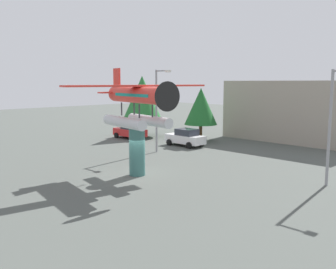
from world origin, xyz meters
name	(u,v)px	position (x,y,z in m)	size (l,w,h in m)	color
ground_plane	(137,175)	(0.00, 0.00, 0.00)	(140.00, 140.00, 0.00)	#4C514C
display_pedestal	(137,151)	(0.00, 0.00, 1.70)	(1.10, 1.10, 3.39)	#386B66
floatplane_monument	(137,102)	(0.13, -0.02, 5.06)	(7.11, 10.44, 4.00)	silver
car_near_red	(130,131)	(-13.52, 10.35, 0.88)	(4.20, 2.02, 1.76)	red
car_mid_white	(185,137)	(-5.69, 11.12, 0.88)	(4.20, 2.02, 1.76)	white
streetlight_primary	(158,105)	(-5.18, 6.86, 4.37)	(1.84, 0.28, 7.48)	gray
streetlight_secondary	(334,119)	(10.54, 6.67, 4.20)	(1.84, 0.28, 7.16)	gray
storefront_building	(293,111)	(0.18, 22.00, 3.27)	(14.63, 5.54, 6.54)	#9E9384
tree_west	(142,99)	(-13.83, 12.47, 4.38)	(4.92, 4.92, 7.12)	brown
tree_east	(201,106)	(-6.62, 14.56, 3.80)	(3.55, 3.55, 5.79)	brown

